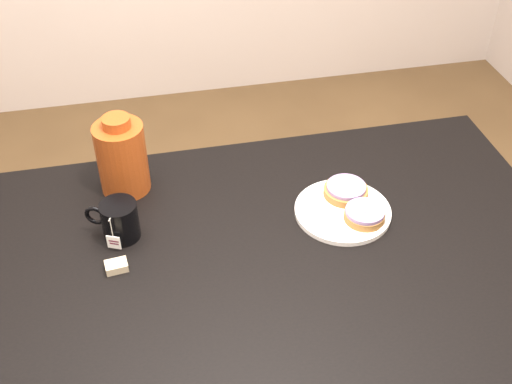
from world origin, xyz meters
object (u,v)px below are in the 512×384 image
table (252,298)px  bagel_front (365,214)px  bagel_back (346,190)px  mug (119,220)px  bagel_package (122,157)px  plate (343,210)px  teabag_pouch (116,266)px

table → bagel_front: bearing=18.7°
table → bagel_back: size_ratio=10.44×
bagel_back → mug: mug is taller
table → bagel_package: size_ratio=7.15×
bagel_front → mug: (-0.53, 0.07, 0.02)m
table → bagel_front: size_ratio=13.64×
plate → teabag_pouch: (-0.51, -0.07, 0.00)m
table → bagel_package: (-0.23, 0.33, 0.17)m
teabag_pouch → bagel_back: bearing=12.5°
bagel_package → plate: bearing=-22.5°
bagel_package → teabag_pouch: bearing=-97.6°
plate → bagel_back: (0.02, 0.05, 0.02)m
bagel_back → bagel_package: bagel_package is taller
teabag_pouch → plate: bearing=7.7°
table → plate: size_ratio=6.45×
bagel_front → mug: size_ratio=0.81×
plate → bagel_package: 0.52m
plate → mug: bearing=176.4°
bagel_front → bagel_package: 0.56m
table → mug: (-0.26, 0.16, 0.13)m
teabag_pouch → bagel_package: bearing=82.4°
plate → table: bearing=-150.7°
table → bagel_back: bagel_back is taller
bagel_back → bagel_front: (0.01, -0.09, 0.00)m
plate → bagel_back: bearing=65.5°
bagel_front → teabag_pouch: 0.54m
table → bagel_back: bearing=35.0°
mug → bagel_front: bearing=16.2°
bagel_front → mug: bearing=172.3°
bagel_back → bagel_front: bearing=-81.2°
bagel_back → mug: (-0.51, -0.02, 0.02)m
mug → teabag_pouch: 0.11m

